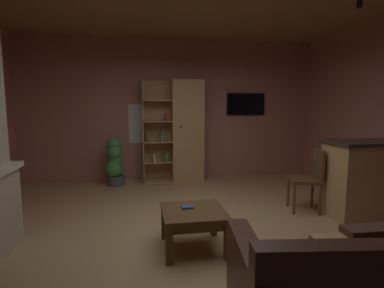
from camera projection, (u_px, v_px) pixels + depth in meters
floor at (198, 235)px, 3.65m from camera, size 6.11×5.85×0.02m
wall_back at (172, 110)px, 6.35m from camera, size 6.23×0.06×2.90m
window_pane_back at (144, 124)px, 6.25m from camera, size 0.62×0.01×0.80m
bookshelf_cabinet at (183, 132)px, 6.17m from camera, size 1.22×0.41×2.05m
kitchen_bar_counter at (378, 178)px, 4.22m from camera, size 1.46×0.63×1.06m
coffee_table at (194, 218)px, 3.25m from camera, size 0.67×0.67×0.43m
table_book_0 at (187, 207)px, 3.31m from camera, size 0.14×0.11×0.02m
dining_chair at (310, 176)px, 4.40m from camera, size 0.51×0.51×0.92m
potted_floor_plant at (115, 162)px, 5.83m from camera, size 0.37×0.37×0.95m
wall_mounted_tv at (246, 104)px, 6.54m from camera, size 0.84×0.06×0.47m
track_light_spot_2 at (359, 4)px, 3.86m from camera, size 0.07×0.07×0.09m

